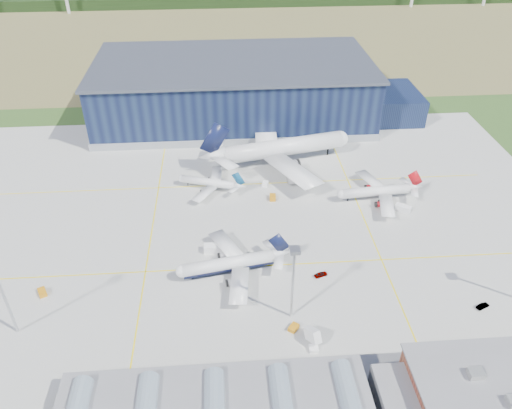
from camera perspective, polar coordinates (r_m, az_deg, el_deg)
name	(u,v)px	position (r m, az deg, el deg)	size (l,w,h in m)	color
ground	(246,245)	(155.59, -1.12, -4.65)	(600.00, 600.00, 0.00)	#28471A
apron	(244,225)	(163.40, -1.33, -2.41)	(220.00, 160.00, 0.08)	#A1A19B
farmland	(227,37)	(354.01, -3.34, 18.61)	(600.00, 220.00, 0.01)	olive
treeline	(224,2)	(430.48, -3.67, 22.09)	(600.00, 8.00, 8.00)	black
hangar	(240,92)	(231.92, -1.86, 12.74)	(145.00, 62.00, 26.10)	#101836
light_mast_west	(0,287)	(134.11, -27.19, -8.43)	(2.60, 2.60, 23.00)	#B3B4BA
light_mast_center	(293,272)	(123.77, 4.30, -7.73)	(2.60, 2.60, 23.00)	#B3B4BA
airliner_navy	(228,258)	(142.61, -3.18, -6.13)	(34.16, 33.42, 11.14)	white
airliner_red	(376,187)	(178.09, 13.61, 1.97)	(31.34, 30.65, 10.22)	white
airliner_widebody	(283,139)	(193.57, 3.16, 7.46)	(61.32, 59.98, 19.99)	white
airliner_regional	(208,179)	(180.04, -5.48, 2.94)	(25.83, 25.27, 8.42)	white
gse_tug_a	(42,292)	(151.30, -23.23, -9.21)	(2.00, 3.28, 1.37)	orange
gse_tug_b	(294,328)	(131.20, 4.31, -13.87)	(1.88, 2.82, 1.22)	orange
gse_van_a	(214,248)	(152.90, -4.86, -5.00)	(2.59, 5.92, 2.59)	white
gse_cart_a	(265,184)	(183.00, 1.07, 2.37)	(2.00, 3.00, 1.30)	white
gse_van_b	(403,208)	(176.35, 16.44, -0.44)	(2.33, 5.09, 2.33)	white
gse_tug_c	(273,197)	(175.54, 1.92, 0.82)	(2.10, 3.37, 1.47)	orange
gse_cart_b	(308,145)	(209.75, 5.96, 6.73)	(2.01, 3.02, 1.31)	white
airstair	(312,337)	(128.25, 6.44, -14.87)	(2.01, 5.03, 3.22)	white
car_a	(321,274)	(145.78, 7.43, -7.92)	(1.59, 3.95, 1.35)	#99999E
car_b	(483,306)	(148.82, 24.50, -10.50)	(1.34, 3.85, 1.27)	#99999E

